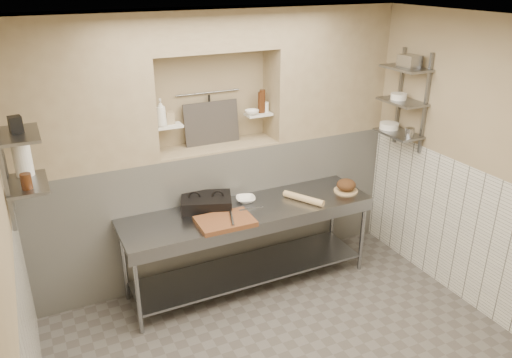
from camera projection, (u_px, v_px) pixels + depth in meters
ceiling at (307, 17)px, 3.24m from camera, size 4.00×3.90×0.10m
wall_left at (4, 283)px, 2.99m from camera, size 0.10×3.90×2.80m
wall_right at (491, 172)px, 4.63m from camera, size 0.10×3.90×2.80m
wall_back at (208, 141)px, 5.47m from camera, size 4.00×0.10×2.80m
backwall_lower at (218, 207)px, 5.53m from camera, size 4.00×0.40×1.40m
alcove_sill at (216, 146)px, 5.26m from camera, size 1.30×0.40×0.02m
backwall_pillar_left at (75, 95)px, 4.46m from camera, size 1.35×0.40×1.40m
backwall_pillar_right at (325, 70)px, 5.52m from camera, size 1.35×0.40×1.40m
backwall_header at (212, 30)px, 4.79m from camera, size 1.30×0.40×0.40m
wainscot_right at (473, 239)px, 4.88m from camera, size 0.02×3.90×1.40m
alcove_shelf_left at (168, 126)px, 4.94m from camera, size 0.28×0.16×0.02m
alcove_shelf_right at (258, 114)px, 5.34m from camera, size 0.28×0.16×0.02m
utensil_rail at (208, 93)px, 5.19m from camera, size 0.70×0.02×0.02m
hanging_steel at (210, 109)px, 5.24m from camera, size 0.02×0.02×0.30m
splash_panel at (212, 123)px, 5.25m from camera, size 0.60×0.08×0.45m
shelf_rail_left_a at (3, 154)px, 3.90m from camera, size 0.03×0.03×0.95m
shelf_rail_left_b at (3, 172)px, 3.57m from camera, size 0.03×0.03×0.95m
wall_shelf_left_lower at (27, 184)px, 3.87m from camera, size 0.30×0.50×0.02m
wall_shelf_left_upper at (17, 135)px, 3.71m from camera, size 0.30×0.50×0.03m
shelf_rail_right_a at (399, 96)px, 5.46m from camera, size 0.03×0.03×1.05m
shelf_rail_right_b at (425, 105)px, 5.13m from camera, size 0.03×0.03×1.05m
wall_shelf_right_lower at (398, 133)px, 5.38m from camera, size 0.30×0.50×0.02m
wall_shelf_right_mid at (402, 102)px, 5.24m from camera, size 0.30×0.50×0.02m
wall_shelf_right_upper at (406, 68)px, 5.10m from camera, size 0.30×0.50×0.03m
prep_table at (249, 232)px, 5.14m from camera, size 2.60×0.70×0.90m
panini_press at (206, 203)px, 5.02m from camera, size 0.59×0.51×0.13m
cutting_board at (225, 221)px, 4.74m from camera, size 0.54×0.38×0.05m
knife_blade at (251, 209)px, 4.94m from camera, size 0.24×0.05×0.01m
tongs at (232, 218)px, 4.72m from camera, size 0.11×0.28×0.03m
mixing_bowl at (246, 199)px, 5.19m from camera, size 0.25×0.25×0.05m
rolling_pin at (304, 198)px, 5.19m from camera, size 0.29×0.44×0.07m
bread_board at (346, 191)px, 5.43m from camera, size 0.26×0.26×0.02m
bread_loaf at (346, 185)px, 5.41m from camera, size 0.21×0.21×0.13m
bottle_soap at (161, 113)px, 4.83m from camera, size 0.13×0.13×0.28m
jar_alcove at (170, 118)px, 4.96m from camera, size 0.08×0.08×0.12m
bowl_alcove at (252, 112)px, 5.28m from camera, size 0.16×0.16×0.05m
condiment_a at (261, 102)px, 5.31m from camera, size 0.06×0.06×0.22m
condiment_b at (262, 101)px, 5.32m from camera, size 0.06×0.06×0.25m
condiment_c at (266, 107)px, 5.37m from camera, size 0.06×0.06×0.11m
jug_left at (23, 159)px, 3.94m from camera, size 0.14×0.14×0.28m
jar_left at (26, 181)px, 3.73m from camera, size 0.08×0.08×0.12m
box_left_upper at (16, 124)px, 3.70m from camera, size 0.10×0.10×0.12m
bowl_right at (389, 126)px, 5.49m from camera, size 0.21×0.21×0.06m
canister_right at (410, 132)px, 5.21m from camera, size 0.10×0.10×0.10m
bowl_right_mid at (399, 96)px, 5.27m from camera, size 0.17×0.17×0.06m
basket_right at (410, 61)px, 5.04m from camera, size 0.18×0.21×0.13m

